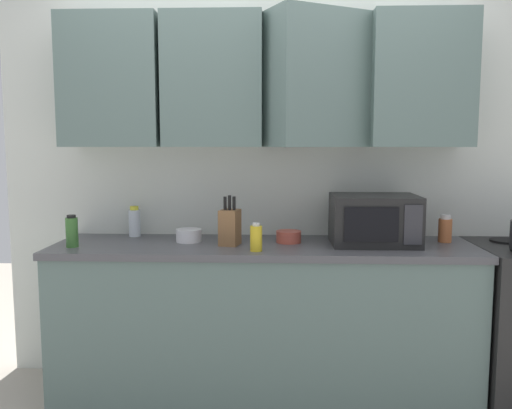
{
  "coord_description": "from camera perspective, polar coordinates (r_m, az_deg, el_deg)",
  "views": [
    {
      "loc": [
        0.07,
        -3.28,
        1.47
      ],
      "look_at": [
        -0.05,
        -0.25,
        1.12
      ],
      "focal_mm": 37.33,
      "sensor_mm": 36.0,
      "label": 1
    }
  ],
  "objects": [
    {
      "name": "microwave",
      "position": [
        3.08,
        12.55,
        -1.6
      ],
      "size": [
        0.48,
        0.37,
        0.28
      ],
      "color": "black",
      "rests_on": "counter_run"
    },
    {
      "name": "bottle_yellow_mustard",
      "position": [
        2.83,
        0.01,
        -3.6
      ],
      "size": [
        0.06,
        0.06,
        0.15
      ],
      "color": "gold",
      "rests_on": "counter_run"
    },
    {
      "name": "bowl_mixing_large",
      "position": [
        3.08,
        3.52,
        -3.46
      ],
      "size": [
        0.14,
        0.14,
        0.07
      ],
      "primitive_type": "cylinder",
      "color": "#B24C3D",
      "rests_on": "counter_run"
    },
    {
      "name": "bowl_ceramic_small",
      "position": [
        3.12,
        -7.21,
        -3.3
      ],
      "size": [
        0.15,
        0.15,
        0.07
      ],
      "primitive_type": "cylinder",
      "color": "silver",
      "rests_on": "counter_run"
    },
    {
      "name": "counter_run",
      "position": [
        3.15,
        0.81,
        -12.27
      ],
      "size": [
        2.39,
        0.63,
        0.9
      ],
      "color": "slate",
      "rests_on": "ground_plane"
    },
    {
      "name": "knife_block",
      "position": [
        2.99,
        -2.82,
        -2.39
      ],
      "size": [
        0.12,
        0.14,
        0.28
      ],
      "color": "brown",
      "rests_on": "counter_run"
    },
    {
      "name": "bottle_clear_tall",
      "position": [
        3.36,
        -12.88,
        -1.84
      ],
      "size": [
        0.07,
        0.07,
        0.19
      ],
      "color": "silver",
      "rests_on": "counter_run"
    },
    {
      "name": "bottle_spice_jar",
      "position": [
        3.27,
        19.6,
        -2.52
      ],
      "size": [
        0.08,
        0.08,
        0.16
      ],
      "color": "#BC6638",
      "rests_on": "counter_run"
    },
    {
      "name": "wall_back_with_cabinets",
      "position": [
        3.21,
        0.95,
        8.46
      ],
      "size": [
        3.26,
        0.55,
        2.6
      ],
      "color": "silver",
      "rests_on": "ground_plane"
    },
    {
      "name": "bottle_green_oil",
      "position": [
        3.1,
        -19.13,
        -2.77
      ],
      "size": [
        0.07,
        0.07,
        0.18
      ],
      "color": "#386B2D",
      "rests_on": "counter_run"
    }
  ]
}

